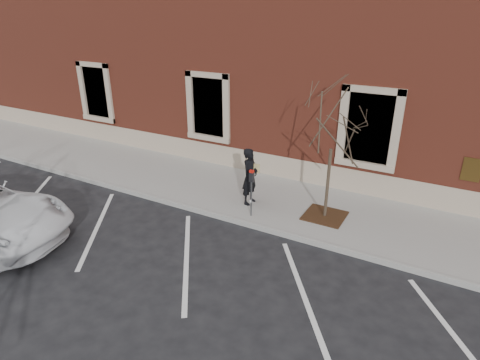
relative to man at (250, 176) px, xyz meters
The scene contains 9 objects.
ground 1.52m from the man, 94.32° to the right, with size 120.00×120.00×0.00m, color #28282B.
sidewalk_near 1.18m from the man, 97.08° to the left, with size 40.00×3.50×0.15m, color #9A9691.
curb_near 1.50m from the man, 94.13° to the right, with size 40.00×0.12×0.15m, color #9E9E99.
parking_stripes 3.45m from the man, 91.43° to the right, with size 28.00×4.40×0.01m, color silver, non-canonical shape.
building_civic 7.27m from the man, 90.71° to the left, with size 40.00×8.62×8.00m.
man is the anchor object (origin of this frame).
parking_meter 0.87m from the man, 59.28° to the right, with size 0.13×0.10×1.46m.
tree_grate 2.55m from the man, ahead, with size 1.17×1.17×0.03m, color #402414.
sapling 2.99m from the man, ahead, with size 2.31×2.31×3.84m.
Camera 1 is at (5.41, -9.06, 5.87)m, focal length 30.00 mm.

